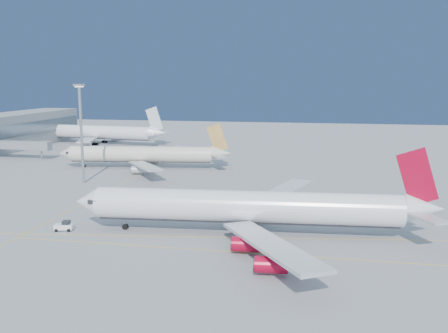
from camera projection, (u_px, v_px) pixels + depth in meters
ground at (238, 228)px, 100.38m from camera, size 500.00×500.00×0.00m
jet_bridge at (24, 145)px, 186.40m from camera, size 23.60×3.60×6.90m
taxiway_lines at (177, 216)px, 109.24m from camera, size 118.86×140.00×0.02m
airliner_virgin at (254, 208)px, 95.67m from camera, size 70.90×63.54×17.48m
airliner_etihad at (145, 154)px, 167.36m from camera, size 58.55×53.69×15.29m
airliner_third at (100, 132)px, 229.79m from camera, size 66.24×60.71×17.76m
pushback_tug at (64, 226)px, 98.65m from camera, size 3.82×2.75×1.99m
light_mast at (81, 125)px, 141.25m from camera, size 2.44×2.44×28.26m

